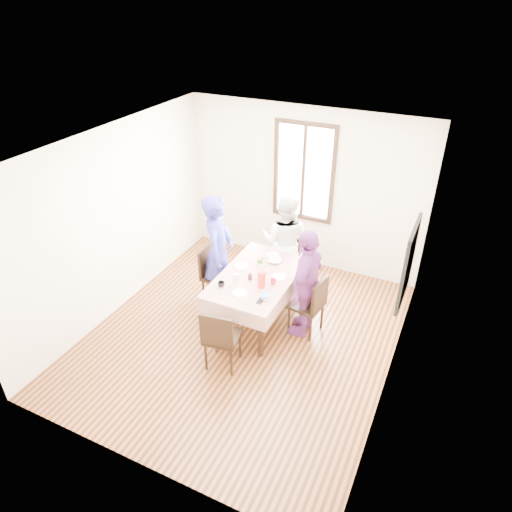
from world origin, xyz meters
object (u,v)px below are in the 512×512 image
at_px(dining_table, 257,297).
at_px(chair_right, 306,304).
at_px(person_left, 218,252).
at_px(person_right, 307,283).
at_px(chair_far, 285,259).
at_px(chair_near, 222,336).
at_px(chair_left, 218,276).
at_px(person_far, 285,241).

xyz_separation_m(dining_table, chair_right, (0.73, 0.05, 0.08)).
height_order(person_left, person_right, person_left).
relative_size(person_left, person_right, 1.10).
relative_size(chair_far, chair_near, 1.00).
distance_m(chair_left, chair_far, 1.15).
bearing_deg(person_right, chair_far, -143.34).
relative_size(chair_near, person_right, 0.57).
distance_m(chair_left, person_far, 1.18).
relative_size(chair_near, person_far, 0.58).
bearing_deg(person_right, person_far, -142.82).
xyz_separation_m(chair_right, chair_near, (-0.73, -1.08, 0.00)).
bearing_deg(chair_left, chair_right, 85.40).
bearing_deg(person_far, chair_far, -95.11).
relative_size(chair_far, person_far, 0.58).
xyz_separation_m(chair_far, person_left, (-0.71, -0.89, 0.43)).
bearing_deg(chair_near, chair_right, 47.32).
xyz_separation_m(chair_right, person_right, (-0.02, 0.00, 0.35)).
distance_m(chair_left, chair_near, 1.38).
relative_size(chair_left, chair_right, 1.00).
relative_size(chair_right, chair_far, 1.00).
distance_m(dining_table, chair_right, 0.73).
distance_m(chair_right, person_left, 1.50).
bearing_deg(dining_table, chair_right, 3.70).
bearing_deg(person_right, chair_near, -32.21).
bearing_deg(person_left, chair_right, -108.24).
bearing_deg(chair_right, chair_left, 94.93).
height_order(chair_near, person_left, person_left).
xyz_separation_m(dining_table, person_right, (0.71, 0.05, 0.43)).
bearing_deg(chair_left, chair_near, 30.86).
xyz_separation_m(chair_near, person_far, (0.00, 2.05, 0.33)).
bearing_deg(person_far, person_right, 121.06).
distance_m(chair_right, person_right, 0.35).
bearing_deg(chair_near, person_right, 48.03).
height_order(chair_right, person_left, person_left).
height_order(chair_near, person_right, person_right).
xyz_separation_m(person_left, person_far, (0.71, 0.87, -0.10)).
bearing_deg(person_far, dining_table, 84.89).
height_order(dining_table, chair_right, chair_right).
height_order(dining_table, person_left, person_left).
distance_m(chair_left, chair_right, 1.46).
relative_size(dining_table, person_left, 0.85).
xyz_separation_m(dining_table, person_left, (-0.71, 0.14, 0.51)).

